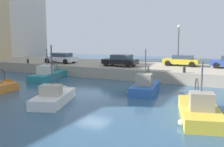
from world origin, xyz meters
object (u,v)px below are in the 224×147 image
Objects in this scene: fishing_boat_blue at (146,90)px; parked_car_yellow at (181,60)px; fishing_boat_yellow at (198,114)px; fishing_boat_white at (56,100)px; mooring_bollard_north at (28,61)px; quay_streetlamp at (179,38)px; parked_car_black at (120,60)px; mooring_bollard_south at (184,70)px; fishing_boat_teal at (51,77)px; parked_car_white at (61,58)px; mooring_bollard_mid at (53,63)px.

fishing_boat_blue is 10.55m from parked_car_yellow.
fishing_boat_blue is at bearing 43.52° from fishing_boat_yellow.
fishing_boat_yellow is 9.96m from fishing_boat_white.
quay_streetlamp is at bearing -72.73° from mooring_bollard_north.
fishing_boat_white is 16.94m from mooring_bollard_north.
mooring_bollard_south is (-2.22, -7.80, -0.43)m from parked_car_black.
fishing_boat_teal is 14.56m from mooring_bollard_south.
parked_car_yellow is at bearing 14.81° from fishing_boat_yellow.
parked_car_white is at bearing -59.97° from mooring_bollard_north.
fishing_boat_white is 13.16m from mooring_bollard_south.
mooring_bollard_south is at bearing 15.37° from fishing_boat_yellow.
mooring_bollard_north is (2.66, 5.74, 1.35)m from fishing_boat_teal.
mooring_bollard_mid is at bearing 105.15° from parked_car_black.
fishing_boat_teal is 1.39× the size of quay_streetlamp.
parked_car_black is at bearing 2.80° from fishing_boat_white.
mooring_bollard_mid is at bearing 90.00° from mooring_bollard_south.
quay_streetlamp is at bearing -2.89° from fishing_boat_blue.
fishing_boat_yellow reaches higher than fishing_boat_teal.
parked_car_black reaches higher than mooring_bollard_north.
fishing_boat_teal is 6.47m from mooring_bollard_north.
fishing_boat_yellow is at bearing -113.45° from fishing_boat_teal.
fishing_boat_teal is at bearing 100.57° from mooring_bollard_south.
parked_car_yellow is 15.67m from mooring_bollard_mid.
fishing_boat_teal reaches higher than parked_car_white.
mooring_bollard_south is (2.66, -14.26, 1.35)m from fishing_boat_teal.
fishing_boat_teal is at bearing -146.74° from mooring_bollard_mid.
fishing_boat_yellow reaches higher than parked_car_black.
parked_car_yellow is 0.94× the size of parked_car_white.
fishing_boat_teal is at bearing 123.76° from quay_streetlamp.
mooring_bollard_north is 0.11× the size of quay_streetlamp.
parked_car_yellow is (8.35, -12.85, 1.75)m from fishing_boat_teal.
mooring_bollard_north is at bearing 49.52° from fishing_boat_white.
fishing_boat_teal reaches higher than mooring_bollard_mid.
parked_car_black is (13.18, 0.64, 1.81)m from fishing_boat_white.
fishing_boat_blue is 1.39× the size of parked_car_black.
parked_car_white is 4.26m from mooring_bollard_north.
fishing_boat_teal is at bearing 123.02° from parked_car_yellow.
parked_car_yellow reaches higher than mooring_bollard_north.
fishing_boat_blue is at bearing -99.56° from fishing_boat_teal.
fishing_boat_white is 13.32m from parked_car_black.
fishing_boat_teal is at bearing 80.44° from fishing_boat_blue.
mooring_bollard_south and mooring_bollard_north have the same top height.
fishing_boat_white is 10.61× the size of mooring_bollard_mid.
fishing_boat_yellow is 1.19× the size of fishing_boat_blue.
fishing_boat_white is at bearing 160.93° from parked_car_yellow.
quay_streetlamp reaches higher than fishing_boat_blue.
mooring_bollard_mid is (4.67, 13.66, 1.33)m from fishing_boat_blue.
mooring_bollard_mid is 15.55m from quay_streetlamp.
fishing_boat_teal is at bearing -114.84° from mooring_bollard_north.
mooring_bollard_north is at bearing 65.16° from fishing_boat_teal.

